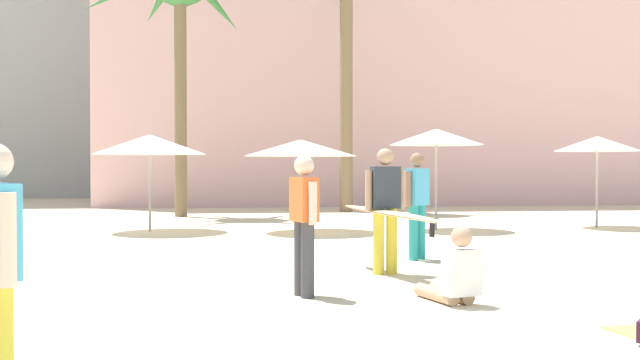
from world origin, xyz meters
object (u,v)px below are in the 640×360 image
Objects in this scene: person_mid_right at (454,276)px; person_mid_center at (304,219)px; cafe_umbrella_0 at (597,144)px; cafe_umbrella_3 at (300,148)px; person_near_left at (387,208)px; person_far_left at (417,201)px; cafe_umbrella_1 at (150,144)px; cafe_umbrella_2 at (436,137)px.

person_mid_right is 1.87m from person_mid_center.
cafe_umbrella_3 is at bearing -176.66° from cafe_umbrella_0.
person_near_left is at bearing -132.34° from cafe_umbrella_0.
cafe_umbrella_0 reaches higher than person_near_left.
cafe_umbrella_3 is 5.71m from person_far_left.
cafe_umbrella_1 is 1.49× the size of person_far_left.
cafe_umbrella_1 is 9.69m from person_mid_center.
person_mid_right is at bearing -65.65° from cafe_umbrella_1.
person_far_left is (-1.83, -5.56, -1.27)m from cafe_umbrella_2.
person_mid_center is at bearing -72.98° from cafe_umbrella_1.
cafe_umbrella_0 is 0.94× the size of cafe_umbrella_2.
cafe_umbrella_1 reaches higher than cafe_umbrella_3.
cafe_umbrella_0 is 12.37m from person_mid_center.
cafe_umbrella_0 is 4.23m from cafe_umbrella_2.
cafe_umbrella_0 is at bearing 4.07° from cafe_umbrella_2.
cafe_umbrella_3 is at bearing -3.83° from person_near_left.
person_far_left is (0.53, 3.96, 0.66)m from person_mid_right.
cafe_umbrella_3 reaches higher than person_mid_right.
cafe_umbrella_1 is 10.96m from person_mid_right.
cafe_umbrella_2 is 1.45× the size of person_mid_center.
person_far_left is at bearing -74.81° from cafe_umbrella_3.
cafe_umbrella_0 is 1.29× the size of person_far_left.
cafe_umbrella_0 is at bearing -0.17° from cafe_umbrella_1.
person_far_left reaches higher than person_mid_right.
person_mid_right is 0.56× the size of person_mid_center.
cafe_umbrella_1 is 2.81× the size of person_mid_right.
person_near_left is 1.91m from person_far_left.
cafe_umbrella_1 is 3.55m from cafe_umbrella_3.
cafe_umbrella_2 is 10.00m from person_mid_right.
cafe_umbrella_3 is 8.82m from person_mid_center.
person_near_left is 1.64× the size of person_mid_center.
person_near_left is (-6.90, -7.57, -1.15)m from cafe_umbrella_0.
cafe_umbrella_0 is 11.04m from cafe_umbrella_1.
cafe_umbrella_2 is 5.99m from person_far_left.
cafe_umbrella_0 is 1.36× the size of person_mid_center.
cafe_umbrella_3 reaches higher than person_near_left.
cafe_umbrella_2 is (-4.22, -0.30, 0.14)m from cafe_umbrella_0.
person_mid_center is at bearing -131.88° from cafe_umbrella_0.
cafe_umbrella_3 is 1.59× the size of person_mid_center.
cafe_umbrella_2 reaches higher than cafe_umbrella_0.
person_mid_center is 3.96m from person_far_left.
cafe_umbrella_0 reaches higher than cafe_umbrella_3.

